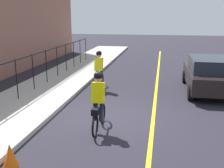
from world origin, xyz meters
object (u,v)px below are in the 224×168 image
Objects in this scene: patrol_sedan at (208,74)px; traffic_cone_near at (10,155)px; cyclist_lead at (99,71)px; cyclist_follow at (98,102)px.

patrol_sedan is 9.20m from traffic_cone_near.
cyclist_lead is 6.91m from traffic_cone_near.
cyclist_lead is 4.93m from patrol_sedan.
cyclist_lead is 1.00× the size of cyclist_follow.
patrol_sedan is (5.11, -3.85, -0.09)m from cyclist_follow.
patrol_sedan is at bearing -37.67° from cyclist_follow.
cyclist_follow is 0.41× the size of patrol_sedan.
patrol_sedan is (0.57, -4.90, -0.09)m from cyclist_lead.
cyclist_follow is at bearing -33.40° from traffic_cone_near.
cyclist_follow is 3.23× the size of traffic_cone_near.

